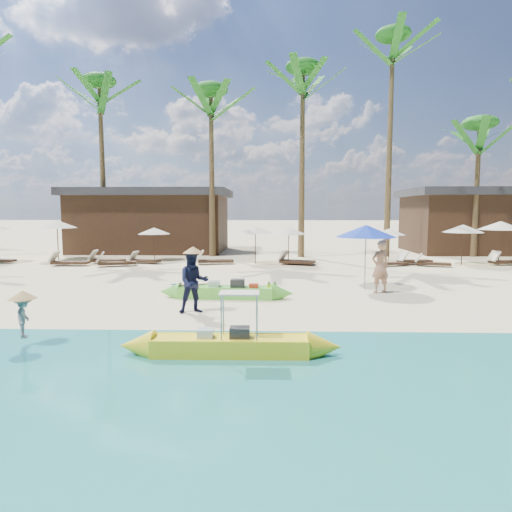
{
  "coord_description": "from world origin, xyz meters",
  "views": [
    {
      "loc": [
        0.17,
        -12.23,
        2.8
      ],
      "look_at": [
        -0.26,
        2.0,
        1.3
      ],
      "focal_mm": 30.0,
      "sensor_mm": 36.0,
      "label": 1
    }
  ],
  "objects_px": {
    "green_canoe": "(226,292)",
    "tourist": "(380,267)",
    "blue_umbrella": "(366,231)",
    "yellow_canoe": "(230,345)"
  },
  "relations": [
    {
      "from": "green_canoe",
      "to": "tourist",
      "type": "bearing_deg",
      "value": 14.42
    },
    {
      "from": "yellow_canoe",
      "to": "tourist",
      "type": "bearing_deg",
      "value": 54.59
    },
    {
      "from": "green_canoe",
      "to": "yellow_canoe",
      "type": "bearing_deg",
      "value": -80.54
    },
    {
      "from": "green_canoe",
      "to": "yellow_canoe",
      "type": "xyz_separation_m",
      "value": [
        0.64,
        -5.51,
        -0.0
      ]
    },
    {
      "from": "tourist",
      "to": "yellow_canoe",
      "type": "bearing_deg",
      "value": 36.31
    },
    {
      "from": "tourist",
      "to": "blue_umbrella",
      "type": "bearing_deg",
      "value": -81.24
    },
    {
      "from": "tourist",
      "to": "blue_umbrella",
      "type": "height_order",
      "value": "blue_umbrella"
    },
    {
      "from": "green_canoe",
      "to": "tourist",
      "type": "xyz_separation_m",
      "value": [
        5.21,
        1.07,
        0.7
      ]
    },
    {
      "from": "blue_umbrella",
      "to": "green_canoe",
      "type": "bearing_deg",
      "value": -160.05
    },
    {
      "from": "blue_umbrella",
      "to": "yellow_canoe",
      "type": "bearing_deg",
      "value": -120.08
    }
  ]
}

